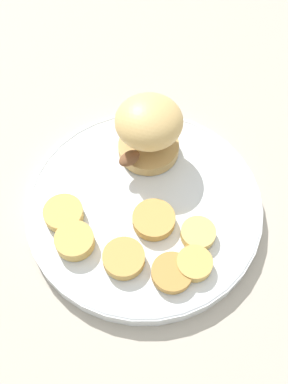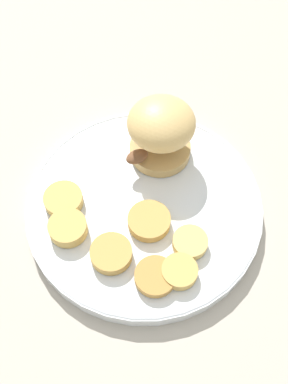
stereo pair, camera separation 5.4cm
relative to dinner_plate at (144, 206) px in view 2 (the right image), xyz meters
name	(u,v)px [view 2 (the right image)]	position (x,y,z in m)	size (l,w,h in m)	color
ground_plane	(144,211)	(0.00, 0.00, -0.01)	(4.00, 4.00, 0.00)	#B2A899
dinner_plate	(144,206)	(0.00, 0.00, 0.00)	(0.30, 0.30, 0.02)	white
sandwich	(161,130)	(0.08, 0.02, 0.06)	(0.11, 0.09, 0.09)	tan
potato_round_0	(63,200)	(-0.05, 0.09, 0.02)	(0.05, 0.05, 0.01)	tan
potato_round_1	(149,221)	(-0.02, -0.02, 0.02)	(0.05, 0.05, 0.01)	tan
potato_round_2	(68,228)	(-0.08, 0.06, 0.02)	(0.05, 0.05, 0.02)	tan
potato_round_3	(180,271)	(-0.06, -0.08, 0.02)	(0.04, 0.04, 0.01)	tan
potato_round_4	(114,255)	(-0.08, 0.00, 0.02)	(0.05, 0.05, 0.01)	tan
potato_round_5	(155,276)	(-0.08, -0.06, 0.02)	(0.05, 0.05, 0.01)	#BC8942
potato_round_6	(190,242)	(-0.03, -0.08, 0.02)	(0.04, 0.04, 0.01)	#DBB766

